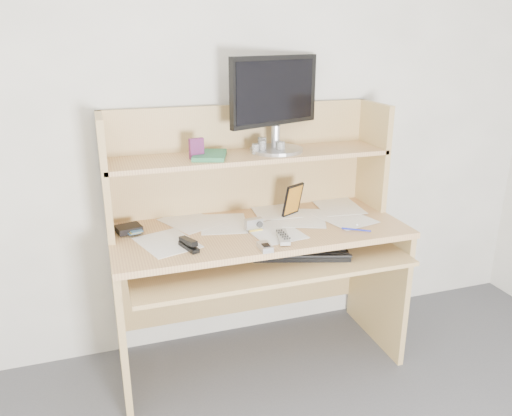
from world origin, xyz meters
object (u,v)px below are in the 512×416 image
object	(u,v)px
tv_remote	(283,237)
monitor	(275,101)
keyboard	(301,252)
game_case	(293,200)
desk	(254,232)

from	to	relation	value
tv_remote	monitor	world-z (taller)	monitor
keyboard	game_case	distance (m)	0.32
desk	tv_remote	distance (m)	0.27
keyboard	monitor	size ratio (longest dim) A/B	0.94
keyboard	game_case	bearing A→B (deg)	94.56
keyboard	tv_remote	world-z (taller)	tv_remote
keyboard	game_case	world-z (taller)	game_case
game_case	monitor	bearing A→B (deg)	101.42
tv_remote	game_case	world-z (taller)	game_case
tv_remote	game_case	xyz separation A→B (m)	(0.16, 0.28, 0.08)
game_case	monitor	size ratio (longest dim) A/B	0.33
desk	game_case	bearing A→B (deg)	4.29
keyboard	monitor	xyz separation A→B (m)	(-0.01, 0.34, 0.66)
keyboard	monitor	distance (m)	0.74
keyboard	game_case	size ratio (longest dim) A/B	2.83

